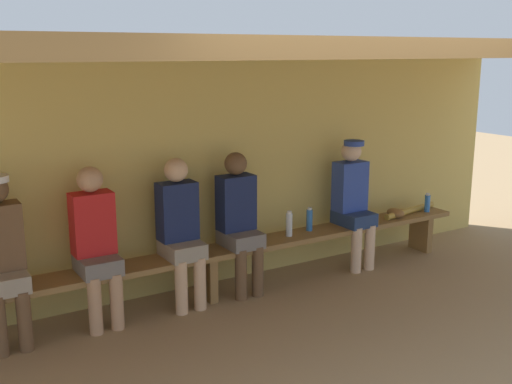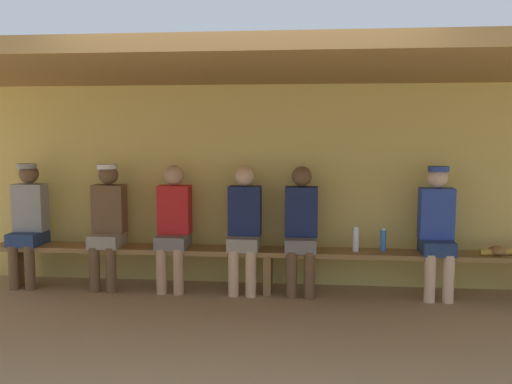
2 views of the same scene
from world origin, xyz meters
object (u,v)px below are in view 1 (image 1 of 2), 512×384
Objects in this scene: player_in_blue at (353,198)px; water_bottle_orange at (289,224)px; baseball_glove_dark_brown at (396,213)px; water_bottle_clear at (427,203)px; player_leftmost at (96,240)px; player_rightmost at (1,253)px; bench at (207,259)px; player_shirtless_tan at (239,217)px; baseball_bat at (410,211)px; water_bottle_green at (309,220)px; player_with_sunglasses at (180,227)px.

water_bottle_orange is at bearing -179.66° from player_in_blue.
water_bottle_orange reaches higher than baseball_glove_dark_brown.
water_bottle_orange is at bearing 178.70° from water_bottle_clear.
player_leftmost reaches higher than water_bottle_clear.
player_rightmost is at bearing 179.96° from player_leftmost.
water_bottle_orange is 1.87m from water_bottle_clear.
player_shirtless_tan is (0.35, 0.00, 0.34)m from bench.
bench is 23.51× the size of water_bottle_orange.
player_shirtless_tan is 5.56× the size of baseball_glove_dark_brown.
water_bottle_orange reaches higher than baseball_bat.
player_shirtless_tan is at bearing 168.70° from baseball_bat.
water_bottle_clear is (2.43, -0.05, -0.17)m from player_shirtless_tan.
bench is at bearing -177.69° from water_bottle_green.
player_in_blue is 1.01× the size of player_shirtless_tan.
player_shirtless_tan is 0.58m from water_bottle_orange.
player_leftmost reaches higher than water_bottle_green.
player_leftmost reaches higher than baseball_bat.
player_leftmost and player_with_sunglasses have the same top height.
water_bottle_green is at bearing 1.79° from player_with_sunglasses.
player_with_sunglasses reaches higher than water_bottle_clear.
water_bottle_orange is at bearing -77.04° from baseball_glove_dark_brown.
player_shirtless_tan is 1.98m from baseball_glove_dark_brown.
water_bottle_orange is 1.18× the size of water_bottle_clear.
player_in_blue is 1.07m from water_bottle_clear.
player_in_blue is 0.56m from water_bottle_green.
player_shirtless_tan is 1.52× the size of baseball_bat.
water_bottle_green is at bearing 175.16° from player_in_blue.
water_bottle_orange is at bearing -0.13° from player_leftmost.
player_rightmost is at bearing 179.88° from bench.
player_with_sunglasses is at bearing 179.30° from bench.
water_bottle_clear is at bearing -3.32° from water_bottle_green.
baseball_bat is at bearing -0.05° from player_leftmost.
baseball_bat is at bearing -0.06° from player_with_sunglasses.
baseball_glove_dark_brown is at bearing -3.64° from water_bottle_green.
player_with_sunglasses is at bearing -76.74° from baseball_glove_dark_brown.
water_bottle_orange is 1.41m from baseball_glove_dark_brown.
water_bottle_green is at bearing 9.92° from water_bottle_orange.
water_bottle_green is at bearing 1.17° from player_leftmost.
player_shirtless_tan reaches higher than bench.
player_leftmost is 1.00× the size of player_with_sunglasses.
bench is 25.00× the size of baseball_glove_dark_brown.
player_leftmost is at bearing 180.00° from player_shirtless_tan.
water_bottle_orange is at bearing -170.08° from water_bottle_green.
player_in_blue is at bearing 168.54° from baseball_bat.
water_bottle_clear reaches higher than bench.
water_bottle_green is at bearing -79.80° from baseball_glove_dark_brown.
player_in_blue is 3.46m from player_rightmost.
player_with_sunglasses is 0.99× the size of player_in_blue.
player_leftmost is 5.23× the size of water_bottle_orange.
baseball_bat is (0.84, -0.00, -0.25)m from player_in_blue.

